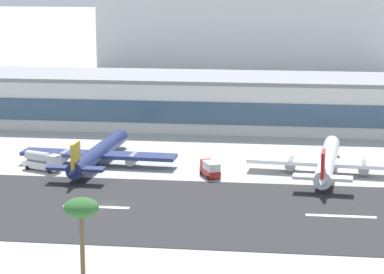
% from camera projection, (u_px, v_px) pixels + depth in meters
% --- Properties ---
extents(ground_plane, '(1400.00, 1400.00, 0.00)m').
position_uv_depth(ground_plane, '(108.00, 205.00, 145.73)').
color(ground_plane, '#A8A8A3').
extents(runway_strip, '(800.00, 39.41, 0.08)m').
position_uv_depth(runway_strip, '(106.00, 207.00, 144.15)').
color(runway_strip, '#262628').
rests_on(runway_strip, ground_plane).
extents(runway_centreline_dash_4, '(12.00, 1.20, 0.01)m').
position_uv_depth(runway_centreline_dash_4, '(96.00, 207.00, 144.35)').
color(runway_centreline_dash_4, white).
rests_on(runway_centreline_dash_4, runway_strip).
extents(runway_centreline_dash_5, '(12.00, 1.20, 0.01)m').
position_uv_depth(runway_centreline_dash_5, '(341.00, 216.00, 139.02)').
color(runway_centreline_dash_5, white).
rests_on(runway_centreline_dash_5, runway_strip).
extents(terminal_building, '(176.08, 25.55, 13.60)m').
position_uv_depth(terminal_building, '(225.00, 101.00, 216.25)').
color(terminal_building, silver).
rests_on(terminal_building, ground_plane).
extents(distant_hotel_block, '(118.88, 31.06, 33.06)m').
position_uv_depth(distant_hotel_block, '(242.00, 27.00, 343.64)').
color(distant_hotel_block, '#BCBCC1').
rests_on(distant_hotel_block, ground_plane).
extents(airliner_gold_tail_gate_0, '(34.05, 39.23, 8.18)m').
position_uv_depth(airliner_gold_tail_gate_0, '(97.00, 154.00, 173.60)').
color(airliner_gold_tail_gate_0, navy).
rests_on(airliner_gold_tail_gate_0, ground_plane).
extents(airliner_red_tail_gate_1, '(33.28, 38.97, 8.14)m').
position_uv_depth(airliner_red_tail_gate_1, '(327.00, 162.00, 166.54)').
color(airliner_red_tail_gate_1, white).
rests_on(airliner_red_tail_gate_1, ground_plane).
extents(service_box_truck_0, '(4.83, 6.44, 3.25)m').
position_uv_depth(service_box_truck_0, '(210.00, 168.00, 164.76)').
color(service_box_truck_0, '#B2231E').
rests_on(service_box_truck_0, ground_plane).
extents(service_fuel_truck_1, '(8.85, 5.66, 3.95)m').
position_uv_depth(service_fuel_truck_1, '(42.00, 161.00, 170.02)').
color(service_fuel_truck_1, white).
rests_on(service_fuel_truck_1, ground_plane).
extents(palm_tree_0, '(4.54, 4.54, 13.19)m').
position_uv_depth(palm_tree_0, '(81.00, 211.00, 103.24)').
color(palm_tree_0, brown).
rests_on(palm_tree_0, ground_plane).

